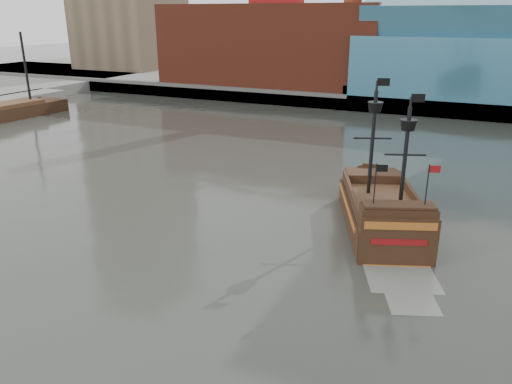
% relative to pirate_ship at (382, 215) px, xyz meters
% --- Properties ---
extents(ground, '(400.00, 400.00, 0.00)m').
position_rel_pirate_ship_xyz_m(ground, '(-10.04, -15.56, -1.07)').
color(ground, '#2D2F2A').
rests_on(ground, ground).
extents(promenade_far, '(220.00, 60.00, 2.00)m').
position_rel_pirate_ship_xyz_m(promenade_far, '(-10.04, 76.44, -0.07)').
color(promenade_far, slate).
rests_on(promenade_far, ground).
extents(seawall, '(220.00, 1.00, 2.60)m').
position_rel_pirate_ship_xyz_m(seawall, '(-10.04, 46.94, 0.23)').
color(seawall, '#4C4C49').
rests_on(seawall, ground).
extents(pirate_ship, '(10.02, 16.37, 11.79)m').
position_rel_pirate_ship_xyz_m(pirate_ship, '(0.00, 0.00, 0.00)').
color(pirate_ship, black).
rests_on(pirate_ship, ground).
extents(docked_vessel, '(6.43, 21.51, 14.42)m').
position_rel_pirate_ship_xyz_m(docked_vessel, '(-60.79, 17.13, -0.15)').
color(docked_vessel, black).
rests_on(docked_vessel, ground).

